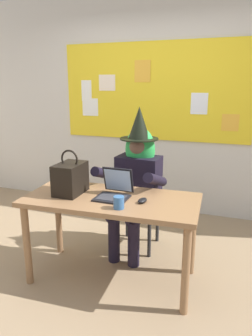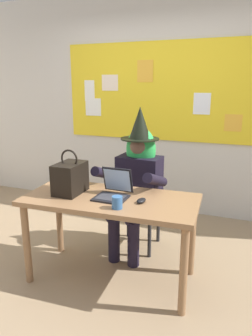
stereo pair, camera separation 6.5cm
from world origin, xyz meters
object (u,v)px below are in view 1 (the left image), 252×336
at_px(laptop, 114,191).
at_px(handbag, 70,178).
at_px(desk_main, 111,209).
at_px(chair_at_desk, 140,199).
at_px(person_costumed, 137,175).
at_px(computer_mouse, 142,200).
at_px(coffee_mug, 119,203).

relative_size(laptop, handbag, 0.77).
relative_size(desk_main, chair_at_desk, 1.64).
bearing_deg(person_costumed, computer_mouse, 25.43).
relative_size(desk_main, coffee_mug, 15.32).
xyz_separation_m(laptop, coffee_mug, (0.13, -0.22, -0.00)).
bearing_deg(computer_mouse, chair_at_desk, 118.24).
height_order(person_costumed, coffee_mug, person_costumed).
height_order(computer_mouse, coffee_mug, coffee_mug).
distance_m(laptop, computer_mouse, 0.26).
height_order(laptop, computer_mouse, laptop).
bearing_deg(person_costumed, chair_at_desk, -177.76).
relative_size(person_costumed, coffee_mug, 15.15).
distance_m(desk_main, laptop, 0.15).
xyz_separation_m(desk_main, handbag, (-0.36, -0.02, 0.23)).
bearing_deg(coffee_mug, person_costumed, 98.05).
bearing_deg(chair_at_desk, handbag, -30.23).
bearing_deg(chair_at_desk, desk_main, -3.74).
height_order(chair_at_desk, coffee_mug, chair_at_desk).
height_order(desk_main, laptop, laptop).
bearing_deg(handbag, coffee_mug, -19.67).
relative_size(chair_at_desk, laptop, 3.04).
bearing_deg(person_costumed, coffee_mug, 11.47).
distance_m(chair_at_desk, coffee_mug, 0.94).
distance_m(chair_at_desk, computer_mouse, 0.80).
relative_size(person_costumed, handbag, 3.81).
relative_size(laptop, coffee_mug, 3.07).
distance_m(person_costumed, computer_mouse, 0.64).
height_order(desk_main, coffee_mug, coffee_mug).
bearing_deg(person_costumed, laptop, 1.60).
bearing_deg(handbag, laptop, 6.35).
bearing_deg(desk_main, chair_at_desk, 87.04).
bearing_deg(person_costumed, handbag, -30.69).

